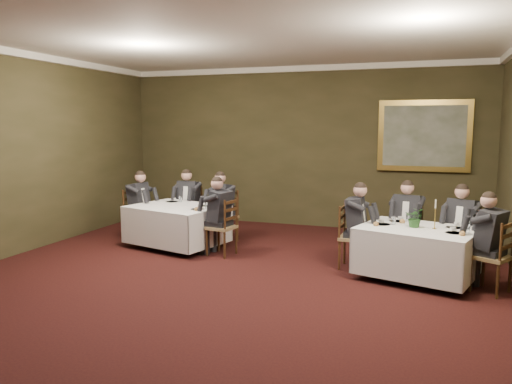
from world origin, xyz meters
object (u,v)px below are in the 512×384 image
Objects in this scene: diner_sec_backright at (224,215)px; candlestick at (435,218)px; diner_sec_endright at (221,226)px; chair_sec_endleft at (138,225)px; diner_sec_backleft at (189,211)px; chair_sec_backright at (224,227)px; diner_main_endleft at (354,236)px; diner_main_backleft at (407,232)px; centerpiece at (415,217)px; chair_sec_endright at (222,239)px; chair_main_backright at (461,253)px; diner_sec_endleft at (138,214)px; chair_main_endright at (491,272)px; diner_main_endright at (491,255)px; diner_main_backright at (462,238)px; table_second at (177,223)px; chair_sec_backleft at (190,222)px; chair_main_backleft at (406,245)px; table_main at (417,249)px; painting at (424,136)px; chair_main_endleft at (353,250)px.

diner_sec_backright is 3.07× the size of candlestick.
diner_sec_endright is 1.35× the size of chair_sec_endleft.
diner_sec_backright is at bearing 166.72° from diner_sec_backleft.
chair_sec_backright is 1.00× the size of chair_sec_endleft.
diner_main_endleft is 2.83m from chair_sec_backright.
diner_main_backleft reaches higher than centerpiece.
centerpiece is at bearing -86.11° from chair_sec_endright.
diner_sec_endleft reaches higher than chair_main_backright.
chair_sec_endright is (-3.85, -0.32, 0.00)m from chair_main_backright.
chair_main_endright is 0.23m from diner_main_endright.
diner_main_backright and diner_main_endleft have the same top height.
chair_main_backright is 3.88m from diner_sec_endright.
diner_sec_endleft is at bearing 41.50° from diner_sec_backleft.
diner_sec_endleft is 4.38× the size of centerpiece.
chair_main_endright is (5.18, -0.89, -0.17)m from table_second.
chair_main_backleft is at bearing 173.06° from chair_sec_backleft.
diner_main_backleft reaches higher than table_main.
diner_main_backleft reaches higher than chair_main_endright.
candlestick is at bearing -7.71° from table_second.
diner_main_backright reaches higher than centerpiece.
diner_main_endleft reaches higher than chair_sec_endright.
table_main is 0.91m from diner_main_backleft.
painting reaches higher than diner_sec_endright.
diner_main_backright is 5.15m from chair_sec_backleft.
chair_sec_backleft is 2.28× the size of candlestick.
diner_main_backright reaches higher than chair_main_backright.
table_main is at bearing 162.56° from diner_sec_backleft.
diner_main_endright reaches higher than table_main.
chair_sec_backright and chair_sec_endleft have the same top height.
diner_sec_backright reaches higher than chair_main_backright.
chair_sec_backright is at bearing 3.60° from diner_main_backleft.
diner_main_endright is (0.32, -0.93, 0.00)m from diner_main_backright.
diner_sec_endright reaches higher than chair_sec_endright.
chair_main_endleft is at bearing 84.99° from chair_sec_endleft.
chair_main_backright is 2.28× the size of candlestick.
diner_main_backleft is at bearing 93.09° from chair_sec_endleft.
diner_main_backright reaches higher than table_main.
diner_main_endleft reaches higher than chair_sec_backright.
diner_main_endleft is at bearing -173.97° from chair_sec_backright.
diner_sec_endright is at bearing 136.89° from chair_sec_backleft.
diner_main_backleft reaches higher than chair_sec_endleft.
diner_sec_backleft reaches higher than chair_main_endright.
chair_sec_endleft is at bearing -155.29° from painting.
chair_main_backright and chair_main_endleft have the same top height.
diner_sec_endright is (-3.04, -0.55, 0.00)m from diner_main_backleft.
diner_sec_backleft reaches higher than chair_main_endleft.
diner_sec_backright is at bearing 3.98° from chair_main_backleft.
diner_sec_endright is 4.38× the size of centerpiece.
chair_main_endleft is 1.00× the size of chair_sec_endleft.
chair_main_endright is (1.14, -1.18, -0.23)m from diner_main_backleft.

